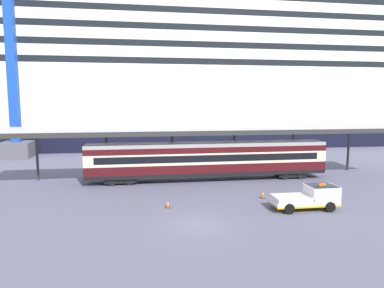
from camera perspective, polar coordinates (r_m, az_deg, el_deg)
name	(u,v)px	position (r m, az deg, el deg)	size (l,w,h in m)	color
ground_plane	(199,225)	(24.77, 1.09, -13.13)	(400.00, 400.00, 0.00)	slate
cruise_ship	(241,75)	(76.73, 8.09, 11.11)	(172.70, 27.08, 41.73)	black
platform_canopy	(208,129)	(37.90, 2.56, 2.45)	(43.91, 5.21, 5.81)	silver
train_carriage	(208,159)	(37.87, 2.66, -2.47)	(25.88, 2.81, 4.11)	black
service_truck	(310,197)	(29.57, 18.78, -8.16)	(5.21, 2.28, 2.02)	white
traffic_cone_near	(263,194)	(31.82, 11.51, -8.07)	(0.36, 0.36, 0.69)	black
traffic_cone_mid	(168,204)	(28.57, -3.98, -9.76)	(0.36, 0.36, 0.61)	black
dockside_crane	(17,27)	(60.04, -26.70, 16.77)	(18.39, 4.40, 61.17)	#595960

